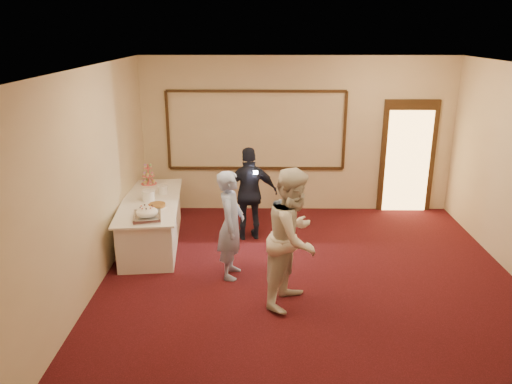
% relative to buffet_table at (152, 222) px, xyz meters
% --- Properties ---
extents(floor, '(7.00, 7.00, 0.00)m').
position_rel_buffet_table_xyz_m(floor, '(2.54, -1.77, -0.39)').
color(floor, black).
rests_on(floor, ground).
extents(room_walls, '(6.04, 7.04, 3.02)m').
position_rel_buffet_table_xyz_m(room_walls, '(2.54, -1.77, 1.64)').
color(room_walls, beige).
rests_on(room_walls, floor).
extents(wall_molding, '(3.45, 0.04, 1.55)m').
position_rel_buffet_table_xyz_m(wall_molding, '(1.74, 1.70, 1.21)').
color(wall_molding, black).
rests_on(wall_molding, room_walls).
extents(doorway, '(1.05, 0.07, 2.20)m').
position_rel_buffet_table_xyz_m(doorway, '(4.69, 1.69, 0.69)').
color(doorway, black).
rests_on(doorway, floor).
extents(buffet_table, '(1.17, 2.47, 0.77)m').
position_rel_buffet_table_xyz_m(buffet_table, '(0.00, 0.00, 0.00)').
color(buffet_table, white).
rests_on(buffet_table, floor).
extents(pavlova_tray, '(0.48, 0.58, 0.20)m').
position_rel_buffet_table_xyz_m(pavlova_tray, '(0.14, -0.87, 0.47)').
color(pavlova_tray, '#AEB0B5').
rests_on(pavlova_tray, buffet_table).
extents(cupcake_stand, '(0.28, 0.28, 0.41)m').
position_rel_buffet_table_xyz_m(cupcake_stand, '(-0.21, 0.90, 0.53)').
color(cupcake_stand, '#E65D5E').
rests_on(cupcake_stand, buffet_table).
extents(plate_stack_a, '(0.21, 0.21, 0.17)m').
position_rel_buffet_table_xyz_m(plate_stack_a, '(-0.02, -0.03, 0.47)').
color(plate_stack_a, white).
rests_on(plate_stack_a, buffet_table).
extents(plate_stack_b, '(0.17, 0.17, 0.14)m').
position_rel_buffet_table_xyz_m(plate_stack_b, '(0.15, 0.35, 0.46)').
color(plate_stack_b, white).
rests_on(plate_stack_b, buffet_table).
extents(tart, '(0.30, 0.30, 0.06)m').
position_rel_buffet_table_xyz_m(tart, '(0.18, -0.34, 0.41)').
color(tart, white).
rests_on(tart, buffet_table).
extents(man, '(0.45, 0.62, 1.60)m').
position_rel_buffet_table_xyz_m(man, '(1.40, -1.14, 0.41)').
color(man, '#9EB4F0').
rests_on(man, floor).
extents(woman, '(1.02, 1.11, 1.84)m').
position_rel_buffet_table_xyz_m(woman, '(2.24, -1.88, 0.53)').
color(woman, white).
rests_on(woman, floor).
extents(guest, '(1.00, 0.56, 1.61)m').
position_rel_buffet_table_xyz_m(guest, '(1.64, 0.24, 0.42)').
color(guest, black).
rests_on(guest, floor).
extents(camera_flash, '(0.07, 0.04, 0.05)m').
position_rel_buffet_table_xyz_m(camera_flash, '(1.74, 0.04, 0.85)').
color(camera_flash, white).
rests_on(camera_flash, guest).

